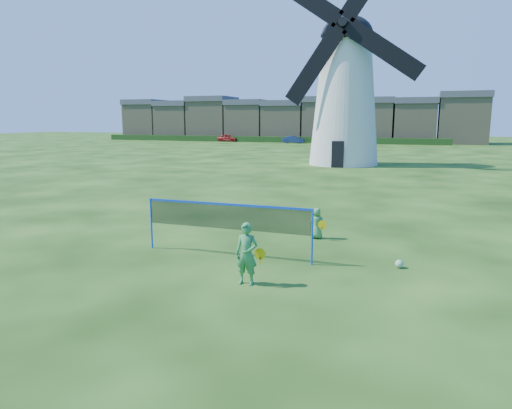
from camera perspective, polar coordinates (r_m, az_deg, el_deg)
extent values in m
plane|color=black|center=(13.29, -1.54, -6.69)|extent=(220.00, 220.00, 0.00)
ellipsoid|color=black|center=(42.23, 11.09, 19.66)|extent=(4.27, 4.27, 3.20)
cylinder|color=black|center=(42.23, 11.09, 19.66)|extent=(4.43, 4.43, 0.18)
cube|color=black|center=(38.88, 9.95, 6.05)|extent=(0.99, 0.12, 2.17)
cube|color=black|center=(39.39, 10.28, 11.70)|extent=(0.69, 0.12, 0.89)
cube|color=black|center=(40.06, 10.54, 16.20)|extent=(0.59, 0.12, 0.79)
cylinder|color=black|center=(40.32, 10.66, 20.99)|extent=(0.69, 1.19, 0.69)
cylinder|color=black|center=(44.79, 11.64, 20.25)|extent=(2.17, 0.12, 2.17)
cylinder|color=black|center=(44.31, 11.54, 20.37)|extent=(0.14, 1.78, 0.14)
cube|color=black|center=(40.02, 7.24, 16.55)|extent=(5.03, 0.10, 6.49)
cube|color=black|center=(39.34, 15.30, 17.88)|extent=(6.49, 0.10, 5.03)
cylinder|color=blue|center=(14.57, -12.67, -2.27)|extent=(0.05, 0.05, 1.55)
cylinder|color=blue|center=(12.69, 6.89, -3.96)|extent=(0.05, 0.05, 1.55)
cube|color=black|center=(13.35, -3.60, -1.53)|extent=(5.00, 0.02, 0.70)
cube|color=blue|center=(13.28, -3.62, 0.03)|extent=(5.00, 0.02, 0.06)
imported|color=#36884B|center=(11.12, -1.16, -6.06)|extent=(0.55, 0.36, 1.51)
cylinder|color=yellow|center=(11.20, 0.51, -6.05)|extent=(0.28, 0.02, 0.28)
cube|color=yellow|center=(11.25, 0.51, -6.88)|extent=(0.03, 0.02, 0.20)
imported|color=#47944B|center=(15.56, 7.45, -2.28)|extent=(0.53, 0.37, 1.03)
cylinder|color=yellow|center=(15.30, 8.09, -2.47)|extent=(0.28, 0.02, 0.28)
cube|color=yellow|center=(15.34, 8.07, -3.09)|extent=(0.03, 0.02, 0.20)
sphere|color=green|center=(13.07, 17.12, -6.96)|extent=(0.22, 0.22, 0.22)
cube|color=#988965|center=(99.30, -13.08, 9.80)|extent=(6.78, 8.00, 6.79)
cube|color=#4C4C54|center=(99.36, -13.18, 12.04)|extent=(7.08, 8.40, 1.00)
cube|color=#988965|center=(95.71, -9.46, 9.81)|extent=(6.74, 8.00, 6.46)
cube|color=#4C4C54|center=(95.76, -9.52, 12.04)|extent=(7.04, 8.40, 1.00)
cube|color=#988965|center=(92.34, -5.34, 10.13)|extent=(7.58, 8.00, 7.22)
cube|color=#4C4C54|center=(92.42, -5.38, 12.67)|extent=(7.88, 8.40, 1.00)
cube|color=#988965|center=(89.46, -0.91, 9.93)|extent=(6.82, 8.00, 6.49)
cube|color=#4C4C54|center=(89.52, -0.91, 12.33)|extent=(7.12, 8.40, 1.00)
cube|color=#988965|center=(87.18, 3.69, 9.82)|extent=(7.26, 8.00, 6.26)
cube|color=#4C4C54|center=(87.23, 3.72, 12.21)|extent=(7.56, 8.40, 1.00)
cube|color=#988965|center=(85.39, 8.77, 9.91)|extent=(7.63, 8.00, 6.83)
cube|color=#4C4C54|center=(85.46, 8.84, 12.53)|extent=(7.93, 8.40, 1.00)
cube|color=#988965|center=(84.28, 14.01, 9.63)|extent=(7.23, 8.00, 6.58)
cube|color=#4C4C54|center=(84.33, 14.12, 12.21)|extent=(7.53, 8.40, 1.00)
cube|color=#988965|center=(83.87, 18.95, 9.33)|extent=(6.51, 8.00, 6.42)
cube|color=#4C4C54|center=(83.92, 19.10, 11.86)|extent=(6.81, 8.40, 1.00)
cube|color=#988965|center=(84.08, 23.95, 9.30)|extent=(7.34, 8.00, 7.28)
cube|color=#4C4C54|center=(84.17, 24.16, 12.11)|extent=(7.64, 8.40, 1.00)
cube|color=#193814|center=(82.34, 0.65, 7.98)|extent=(62.00, 0.80, 1.00)
imported|color=maroon|center=(84.59, -3.45, 8.13)|extent=(3.87, 1.63, 1.31)
imported|color=navy|center=(78.68, 4.61, 7.91)|extent=(3.78, 1.71, 1.20)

